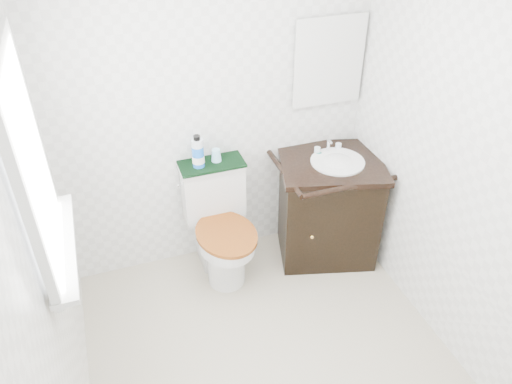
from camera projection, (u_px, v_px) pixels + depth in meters
floor at (275, 365)px, 3.11m from camera, size 2.40×2.40×0.00m
wall_back at (215, 111)px, 3.35m from camera, size 2.40×0.00×2.40m
wall_left at (40, 264)px, 2.12m from camera, size 0.00×2.40×2.40m
wall_right at (467, 172)px, 2.72m from camera, size 0.00×2.40×2.40m
window at (28, 163)px, 2.13m from camera, size 0.02×0.70×0.90m
mirror at (329, 62)px, 3.41m from camera, size 0.50×0.02×0.60m
toilet at (220, 229)px, 3.63m from camera, size 0.46×0.66×0.85m
vanity at (328, 205)px, 3.77m from camera, size 0.87×0.80×0.92m
trash_bin at (218, 240)px, 3.85m from camera, size 0.25×0.22×0.32m
towel at (212, 164)px, 3.45m from camera, size 0.45×0.22×0.02m
mouthwash_bottle at (198, 152)px, 3.35m from camera, size 0.08×0.08×0.23m
cup at (216, 155)px, 3.44m from camera, size 0.07×0.07×0.09m
soap_bar at (319, 153)px, 3.62m from camera, size 0.06×0.04×0.02m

